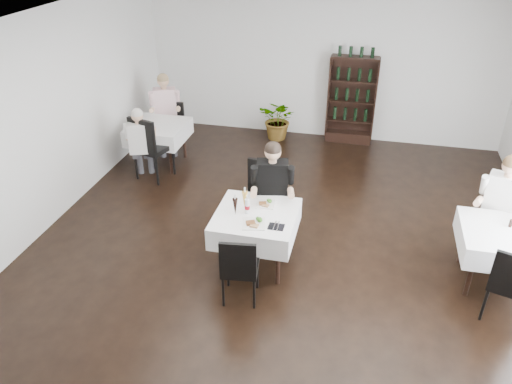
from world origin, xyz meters
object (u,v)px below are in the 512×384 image
wine_shelf (351,101)px  potted_tree (279,119)px  main_table (256,223)px  diner_main (272,188)px

wine_shelf → potted_tree: 1.47m
wine_shelf → potted_tree: size_ratio=2.09×
wine_shelf → main_table: wine_shelf is taller
main_table → diner_main: (0.10, 0.51, 0.26)m
potted_tree → diner_main: diner_main is taller
diner_main → main_table: bearing=-101.6°
potted_tree → diner_main: 3.68m
wine_shelf → diner_main: size_ratio=1.15×
wine_shelf → diner_main: (-0.80, -3.81, 0.04)m
main_table → diner_main: bearing=78.4°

